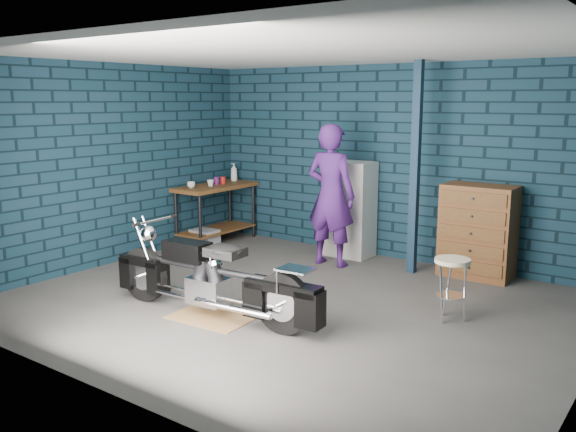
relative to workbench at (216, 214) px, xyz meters
name	(u,v)px	position (x,y,z in m)	size (l,w,h in m)	color
ground	(290,304)	(2.68, -1.75, -0.46)	(6.00, 6.00, 0.00)	#4F4C4A
room_walls	(319,128)	(2.68, -1.20, 1.45)	(6.02, 5.01, 2.71)	#102B37
support_post	(415,169)	(3.23, 0.20, 0.90)	(0.10, 0.10, 2.70)	#12273A
workbench	(216,214)	(0.00, 0.00, 0.00)	(0.60, 1.40, 0.91)	brown
drip_mat	(213,316)	(2.26, -2.54, -0.45)	(0.84, 0.63, 0.01)	brown
motorcycle	(212,272)	(2.26, -2.54, 0.02)	(2.17, 0.59, 0.96)	black
person	(331,195)	(2.17, -0.09, 0.50)	(0.70, 0.46, 1.91)	#441B68
storage_bin	(205,238)	(0.02, -0.29, -0.33)	(0.40, 0.29, 0.25)	gray
locker	(350,209)	(2.13, 0.48, 0.22)	(0.63, 0.45, 1.36)	silver
tool_chest	(477,232)	(3.98, 0.48, 0.13)	(0.88, 0.49, 1.18)	brown
shop_stool	(451,290)	(4.29, -1.20, -0.13)	(0.36, 0.36, 0.65)	beige
cup_a	(191,185)	(-0.07, -0.46, 0.50)	(0.12, 0.12, 0.09)	beige
cup_b	(210,183)	(0.04, -0.16, 0.50)	(0.10, 0.10, 0.10)	beige
mug_purple	(216,181)	(-0.02, 0.05, 0.51)	(0.09, 0.09, 0.12)	#631A6A
mug_red	(223,180)	(0.01, 0.17, 0.51)	(0.08, 0.08, 0.11)	#A41915
bottle	(234,172)	(-0.07, 0.53, 0.60)	(0.11, 0.11, 0.29)	gray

